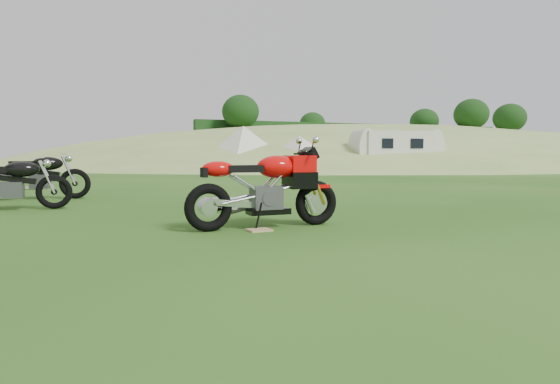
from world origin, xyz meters
name	(u,v)px	position (x,y,z in m)	size (l,w,h in m)	color
ground	(308,238)	(0.00, 0.00, 0.00)	(120.00, 120.00, 0.00)	#1F4A0F
hillside	(359,163)	(24.00, 40.00, 0.00)	(80.00, 64.00, 8.00)	#78984D
hedgerow	(359,163)	(24.00, 40.00, 0.00)	(36.00, 1.20, 8.60)	black
sport_motorcycle	(265,182)	(-0.23, 0.88, 0.60)	(1.99, 0.50, 1.19)	red
plywood_board	(259,230)	(-0.37, 0.68, 0.01)	(0.29, 0.23, 0.02)	tan
vintage_moto_b	(11,182)	(-3.66, 4.21, 0.49)	(1.86, 0.43, 0.98)	black
vintage_moto_d	(38,175)	(-3.48, 6.25, 0.53)	(2.02, 0.47, 1.06)	black
tent_mid	(244,149)	(5.36, 21.07, 1.30)	(3.01, 3.01, 2.61)	silver
tent_right	(299,152)	(8.01, 19.15, 1.11)	(2.56, 2.56, 2.22)	beige
caravan	(395,151)	(12.70, 16.81, 1.13)	(4.82, 2.15, 2.26)	silver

